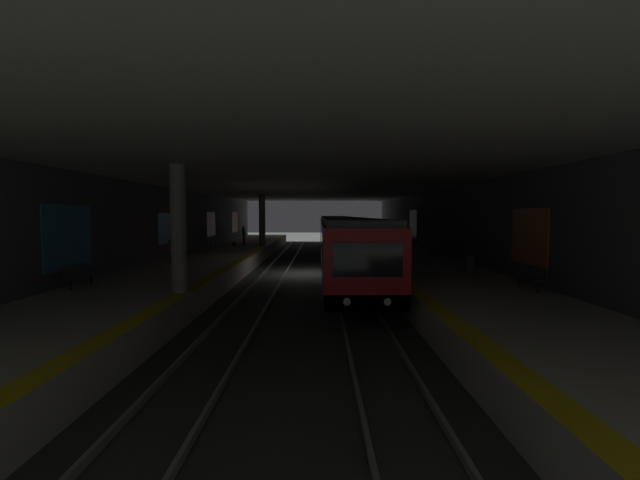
% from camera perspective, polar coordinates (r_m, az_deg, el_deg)
% --- Properties ---
extents(ground_plane, '(120.00, 120.00, 0.00)m').
position_cam_1_polar(ground_plane, '(26.69, -1.53, -4.70)').
color(ground_plane, '#383A38').
extents(track_left, '(60.00, 1.53, 0.16)m').
position_cam_1_polar(track_left, '(26.72, 3.21, -4.52)').
color(track_left, gray).
rests_on(track_left, ground).
extents(track_right, '(60.00, 1.53, 0.16)m').
position_cam_1_polar(track_right, '(26.83, -6.24, -4.50)').
color(track_right, gray).
rests_on(track_right, ground).
extents(platform_left, '(60.00, 5.30, 1.06)m').
position_cam_1_polar(platform_left, '(27.25, 12.39, -3.49)').
color(platform_left, beige).
rests_on(platform_left, ground).
extents(platform_right, '(60.00, 5.30, 1.06)m').
position_cam_1_polar(platform_right, '(27.58, -15.29, -3.46)').
color(platform_right, beige).
rests_on(platform_right, ground).
extents(wall_left, '(60.00, 0.56, 5.60)m').
position_cam_1_polar(wall_left, '(27.85, 18.29, 1.26)').
color(wall_left, '#56565B').
rests_on(wall_left, ground).
extents(wall_right, '(60.00, 0.56, 5.60)m').
position_cam_1_polar(wall_right, '(28.35, -21.00, 1.24)').
color(wall_right, '#56565B').
rests_on(wall_right, ground).
extents(ceiling_slab, '(60.00, 19.40, 0.40)m').
position_cam_1_polar(ceiling_slab, '(26.49, -1.55, 7.82)').
color(ceiling_slab, beige).
rests_on(ceiling_slab, wall_left).
extents(pillar_near, '(0.56, 0.56, 4.55)m').
position_cam_1_polar(pillar_near, '(15.47, -19.04, 1.45)').
color(pillar_near, gray).
rests_on(pillar_near, platform_right).
extents(pillar_far, '(0.56, 0.56, 4.55)m').
position_cam_1_polar(pillar_far, '(36.29, -8.04, 2.73)').
color(pillar_far, gray).
rests_on(pillar_far, platform_right).
extents(metro_train, '(40.37, 2.83, 3.49)m').
position_cam_1_polar(metro_train, '(33.20, 2.56, 0.45)').
color(metro_train, red).
rests_on(metro_train, track_left).
extents(bench_left_near, '(1.70, 0.47, 0.86)m').
position_cam_1_polar(bench_left_near, '(17.21, 27.19, -4.40)').
color(bench_left_near, '#262628').
rests_on(bench_left_near, platform_left).
extents(bench_left_mid, '(1.70, 0.47, 0.86)m').
position_cam_1_polar(bench_left_mid, '(28.75, 15.79, -1.08)').
color(bench_left_mid, '#262628').
rests_on(bench_left_mid, platform_left).
extents(bench_left_far, '(1.70, 0.47, 0.86)m').
position_cam_1_polar(bench_left_far, '(38.80, 11.61, 0.16)').
color(bench_left_far, '#262628').
rests_on(bench_left_far, platform_left).
extents(bench_right_near, '(1.70, 0.47, 0.86)m').
position_cam_1_polar(bench_right_near, '(18.24, -30.48, -4.07)').
color(bench_right_near, '#262628').
rests_on(bench_right_near, platform_right).
extents(bench_right_mid, '(1.70, 0.47, 0.86)m').
position_cam_1_polar(bench_right_mid, '(36.29, -14.77, -0.12)').
color(bench_right_mid, '#262628').
rests_on(bench_right_mid, platform_right).
extents(person_waiting_near, '(0.60, 0.23, 1.69)m').
position_cam_1_polar(person_waiting_near, '(26.22, 11.21, -0.59)').
color(person_waiting_near, '#252525').
rests_on(person_waiting_near, platform_left).
extents(person_walking_mid, '(0.60, 0.22, 1.54)m').
position_cam_1_polar(person_walking_mid, '(24.69, -19.90, -1.21)').
color(person_walking_mid, '#252525').
rests_on(person_walking_mid, platform_right).
extents(person_standing_far, '(0.60, 0.22, 1.61)m').
position_cam_1_polar(person_standing_far, '(34.28, 8.45, 0.33)').
color(person_standing_far, '#434343').
rests_on(person_standing_far, platform_left).
extents(person_boarding, '(0.60, 0.23, 1.69)m').
position_cam_1_polar(person_boarding, '(38.18, -10.55, 0.72)').
color(person_boarding, '#2E2E2E').
rests_on(person_boarding, platform_right).
extents(suitcase_rolling, '(0.34, 0.26, 0.90)m').
position_cam_1_polar(suitcase_rolling, '(27.56, -19.50, -1.81)').
color(suitcase_rolling, navy).
rests_on(suitcase_rolling, platform_right).
extents(backpack_on_floor, '(0.30, 0.20, 0.40)m').
position_cam_1_polar(backpack_on_floor, '(36.85, -11.85, -0.53)').
color(backpack_on_floor, black).
rests_on(backpack_on_floor, platform_right).
extents(trash_bin, '(0.44, 0.44, 0.85)m').
position_cam_1_polar(trash_bin, '(20.74, 20.05, -3.20)').
color(trash_bin, '#595B5E').
rests_on(trash_bin, platform_left).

